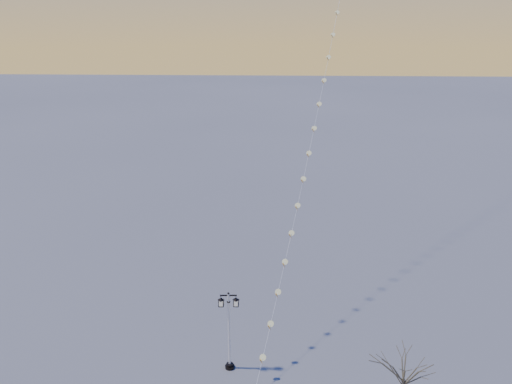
{
  "coord_description": "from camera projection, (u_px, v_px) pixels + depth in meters",
  "views": [
    {
      "loc": [
        -0.15,
        -20.27,
        18.02
      ],
      "look_at": [
        -1.32,
        6.38,
        8.88
      ],
      "focal_mm": 35.88,
      "sensor_mm": 36.0,
      "label": 1
    }
  ],
  "objects": [
    {
      "name": "street_lamp",
      "position": [
        229.0,
        327.0,
        26.89
      ],
      "size": [
        1.18,
        0.52,
        4.64
      ],
      "rotation": [
        0.0,
        0.0,
        0.05
      ],
      "color": "black",
      "rests_on": "ground"
    },
    {
      "name": "bare_tree",
      "position": [
        405.0,
        369.0,
        23.89
      ],
      "size": [
        2.1,
        2.1,
        3.48
      ],
      "rotation": [
        0.0,
        0.0,
        0.34
      ],
      "color": "brown",
      "rests_on": "ground"
    }
  ]
}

